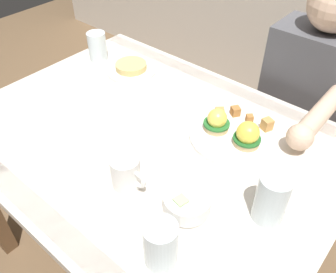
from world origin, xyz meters
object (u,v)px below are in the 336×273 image
at_px(eggs_benedict_plate, 233,132).
at_px(water_glass_extra, 98,48).
at_px(water_glass_near, 271,201).
at_px(fork, 89,96).
at_px(fruit_bowl, 187,203).
at_px(diner_person, 304,106).
at_px(water_glass_far, 161,246).
at_px(coffee_mug, 126,172).
at_px(dining_table, 149,158).
at_px(side_plate, 131,68).

xyz_separation_m(eggs_benedict_plate, water_glass_extra, (-0.70, 0.06, 0.03)).
distance_m(eggs_benedict_plate, water_glass_near, 0.30).
height_order(eggs_benedict_plate, fork, eggs_benedict_plate).
bearing_deg(fruit_bowl, diner_person, 90.08).
bearing_deg(water_glass_far, diner_person, 92.54).
height_order(water_glass_near, diner_person, diner_person).
bearing_deg(coffee_mug, diner_person, 77.35).
height_order(dining_table, water_glass_extra, water_glass_extra).
distance_m(dining_table, diner_person, 0.66).
bearing_deg(coffee_mug, eggs_benedict_plate, 71.84).
distance_m(water_glass_near, water_glass_extra, 0.96).
relative_size(water_glass_near, diner_person, 0.12).
distance_m(eggs_benedict_plate, side_plate, 0.53).
height_order(water_glass_far, water_glass_extra, water_glass_far).
distance_m(eggs_benedict_plate, coffee_mug, 0.37).
relative_size(fruit_bowl, side_plate, 0.60).
bearing_deg(water_glass_extra, fruit_bowl, -26.21).
xyz_separation_m(water_glass_far, side_plate, (-0.63, 0.54, -0.04)).
relative_size(coffee_mug, fork, 0.74).
bearing_deg(eggs_benedict_plate, coffee_mug, -108.16).
bearing_deg(coffee_mug, water_glass_extra, 144.99).
bearing_deg(side_plate, eggs_benedict_plate, -8.69).
bearing_deg(water_glass_far, dining_table, 136.93).
bearing_deg(coffee_mug, water_glass_near, 24.07).
relative_size(coffee_mug, water_glass_near, 0.80).
relative_size(eggs_benedict_plate, fruit_bowl, 2.25).
bearing_deg(water_glass_extra, fork, -48.82).
bearing_deg(water_glass_extra, coffee_mug, -35.01).
distance_m(coffee_mug, water_glass_extra, 0.72).
distance_m(fruit_bowl, diner_person, 0.76).
distance_m(water_glass_near, water_glass_far, 0.29).
distance_m(fruit_bowl, water_glass_extra, 0.85).
bearing_deg(fork, diner_person, 45.23).
height_order(coffee_mug, diner_person, diner_person).
height_order(coffee_mug, water_glass_extra, water_glass_extra).
bearing_deg(dining_table, eggs_benedict_plate, 36.94).
bearing_deg(fruit_bowl, side_plate, 146.26).
relative_size(water_glass_far, water_glass_extra, 1.02).
height_order(water_glass_far, side_plate, water_glass_far).
bearing_deg(dining_table, fruit_bowl, -28.99).
bearing_deg(water_glass_near, water_glass_extra, 164.41).
bearing_deg(fruit_bowl, dining_table, 151.01).
bearing_deg(water_glass_near, dining_table, 175.32).
bearing_deg(water_glass_extra, side_plate, 6.09).
height_order(water_glass_near, water_glass_far, water_glass_near).
bearing_deg(diner_person, coffee_mug, -102.65).
height_order(water_glass_extra, diner_person, diner_person).
xyz_separation_m(eggs_benedict_plate, water_glass_near, (0.23, -0.20, 0.04)).
distance_m(fork, side_plate, 0.23).
xyz_separation_m(eggs_benedict_plate, diner_person, (0.06, 0.44, -0.12)).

